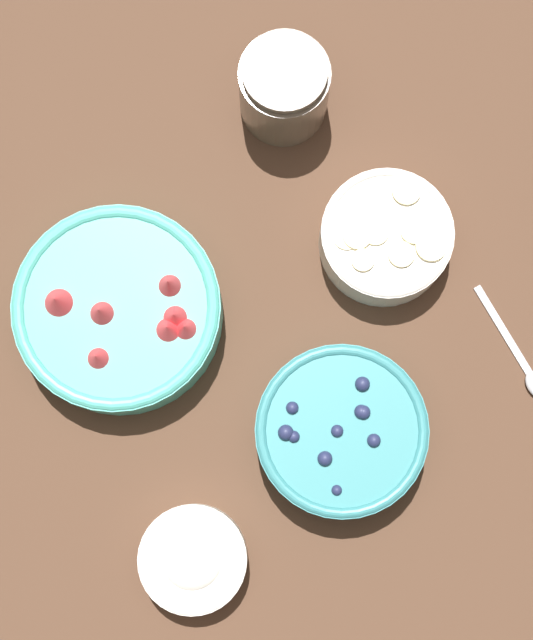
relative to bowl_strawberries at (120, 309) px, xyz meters
name	(u,v)px	position (x,y,z in m)	size (l,w,h in m)	color
ground_plane	(207,386)	(0.03, -0.11, -0.04)	(4.00, 4.00, 0.00)	#4C3323
bowl_strawberries	(120,309)	(0.00, 0.00, 0.00)	(0.22, 0.22, 0.08)	#47AD9E
bowl_blueberries	(342,431)	(0.12, -0.23, 0.00)	(0.18, 0.18, 0.07)	teal
bowl_bananas	(387,236)	(0.28, -0.09, 0.00)	(0.14, 0.14, 0.06)	silver
bowl_cream	(195,558)	(-0.07, -0.26, -0.01)	(0.11, 0.11, 0.05)	white
jar_chocolate	(286,89)	(0.27, 0.10, 0.01)	(0.10, 0.10, 0.10)	brown
spoon	(526,363)	(0.33, -0.28, -0.03)	(0.02, 0.14, 0.01)	#B2B2B7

